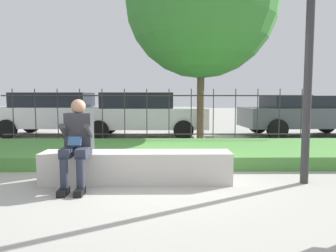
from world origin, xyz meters
The scene contains 10 objects.
ground_plane centered at (0.00, 0.00, 0.00)m, with size 60.00×60.00×0.00m, color #9E9B93.
stone_bench centered at (-0.25, 0.00, 0.21)m, with size 2.87×0.49×0.48m.
person_seated_reader centered at (-1.07, -0.28, 0.70)m, with size 0.42×0.73×1.28m.
grass_berm centered at (0.00, 2.00, 0.12)m, with size 10.25×2.60×0.25m.
iron_fence centered at (0.00, 3.74, 0.79)m, with size 8.25×0.03×1.51m.
car_parked_right centered at (4.74, 5.74, 0.72)m, with size 4.14×2.08×1.33m.
car_parked_center centered at (-0.56, 5.66, 0.75)m, with size 4.06×1.95×1.42m.
car_parked_left centered at (-3.37, 5.98, 0.75)m, with size 4.40×2.00×1.42m.
street_lamp centered at (2.30, -0.07, 2.14)m, with size 0.28×0.28×3.43m.
tree_behind_fence centered at (1.20, 4.41, 3.92)m, with size 4.21×4.21×6.03m.
Camera 1 is at (0.17, -4.93, 1.33)m, focal length 35.00 mm.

